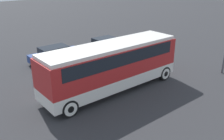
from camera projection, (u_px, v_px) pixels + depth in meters
The scene contains 5 objects.
ground_plane at pixel (112, 90), 17.10m from camera, with size 120.00×120.00×0.00m, color #2D2D30.
tour_bus at pixel (113, 63), 16.43m from camera, with size 9.89×2.60×3.24m.
parked_car_near at pixel (56, 54), 22.04m from camera, with size 4.67×1.82×1.45m.
parked_car_mid at pixel (106, 44), 25.02m from camera, with size 4.20×1.92×1.42m.
parked_car_far at pixel (88, 59), 20.94m from camera, with size 4.21×1.98×1.46m.
Camera 1 is at (-9.73, -11.92, 7.58)m, focal length 40.00 mm.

